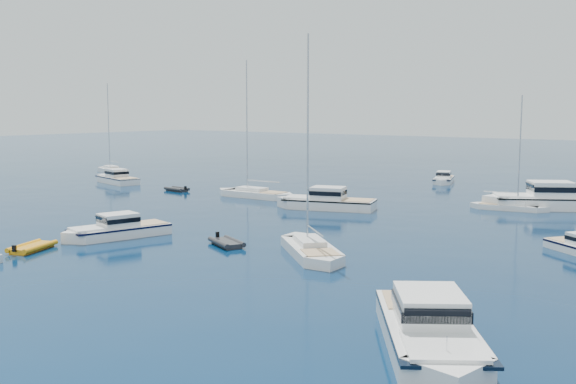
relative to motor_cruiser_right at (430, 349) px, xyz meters
The scene contains 14 objects.
ground 23.26m from the motor_cruiser_right, behind, with size 400.00×400.00×0.00m, color #08294C.
motor_cruiser_right is the anchor object (origin of this frame).
motor_cruiser_left 31.47m from the motor_cruiser_right, 164.99° to the left, with size 2.81×9.18×2.41m, color white, non-canonical shape.
motor_cruiser_centre 40.03m from the motor_cruiser_right, 130.04° to the left, with size 3.33×10.87×2.85m, color silver, non-canonical shape.
motor_cruiser_far_l 70.08m from the motor_cruiser_right, 151.65° to the left, with size 2.88×9.41×2.47m, color white, non-canonical shape.
motor_cruiser_distant 44.86m from the motor_cruiser_right, 100.28° to the left, with size 4.12×13.46×3.53m, color white, non-canonical shape.
motor_cruiser_horizon 65.74m from the motor_cruiser_right, 113.66° to the left, with size 2.35×7.69×2.02m, color white, non-canonical shape.
sailboat_mid_r 18.91m from the motor_cruiser_right, 140.33° to the left, with size 2.77×10.65×15.65m, color silver, non-canonical shape.
sailboat_mid_l 49.85m from the motor_cruiser_right, 138.23° to the left, with size 2.83×10.88×16.00m, color silver, non-canonical shape.
sailboat_centre 42.42m from the motor_cruiser_right, 104.74° to the left, with size 2.08×8.00×11.76m, color silver, non-canonical shape.
sailboat_far_l 85.66m from the motor_cruiser_right, 150.18° to the left, with size 2.56×9.83×14.45m, color silver, non-canonical shape.
tender_yellow 31.32m from the motor_cruiser_right, behind, with size 2.10×3.87×0.95m, color orange, non-canonical shape.
tender_grey_near 23.97m from the motor_cruiser_right, 152.86° to the left, with size 1.97×3.57×0.95m, color black, non-canonical shape.
tender_grey_far 58.10m from the motor_cruiser_right, 146.67° to the left, with size 1.87×3.35×0.95m, color black, non-canonical shape.
Camera 1 is at (34.90, -26.47, 10.01)m, focal length 42.16 mm.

